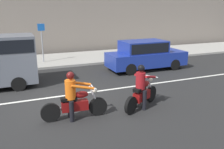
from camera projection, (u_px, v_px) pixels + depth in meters
The scene contains 7 objects.
ground_plane at pixel (62, 104), 9.08m from camera, with size 80.00×80.00×0.00m, color black.
sidewalk_slab at pixel (38, 61), 16.18m from camera, with size 40.00×4.40×0.14m, color #99968E.
lane_marking_stripe at pixel (80, 94), 10.23m from camera, with size 18.00×0.14×0.01m, color silver.
motorcycle_with_rider_orange_stripe at pixel (74, 100), 7.76m from camera, with size 2.19×0.70×1.60m.
motorcycle_with_rider_crimson at pixel (142, 90), 8.64m from camera, with size 1.85×1.15×1.62m.
parked_sedan_cobalt_blue at pixel (145, 55), 14.10m from camera, with size 4.68×1.82×1.72m.
street_sign_post at pixel (42, 39), 15.23m from camera, with size 0.44×0.08×2.49m.
Camera 1 is at (-1.49, -8.53, 3.51)m, focal length 38.38 mm.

